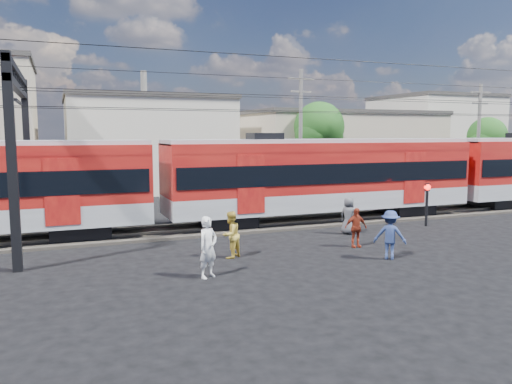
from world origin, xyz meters
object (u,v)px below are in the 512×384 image
commuter_train (327,174)px  pedestrian_c (390,235)px  pedestrian_a (208,247)px  crossing_signal (427,197)px  car_silver (496,188)px

commuter_train → pedestrian_c: bearing=-103.0°
commuter_train → pedestrian_a: 11.33m
pedestrian_c → crossing_signal: bearing=-102.2°
car_silver → pedestrian_a: bearing=105.9°
pedestrian_c → crossing_signal: (5.54, 4.60, 0.57)m
pedestrian_c → car_silver: 21.33m
crossing_signal → car_silver: bearing=30.3°
pedestrian_c → crossing_signal: size_ratio=0.84×
commuter_train → pedestrian_a: (-8.42, -7.45, -1.44)m
pedestrian_a → pedestrian_c: 6.66m
pedestrian_a → crossing_signal: bearing=-8.4°
pedestrian_c → commuter_train: bearing=-64.9°
pedestrian_c → pedestrian_a: bearing=36.5°
car_silver → crossing_signal: size_ratio=1.76×
pedestrian_a → car_silver: bearing=-2.9°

